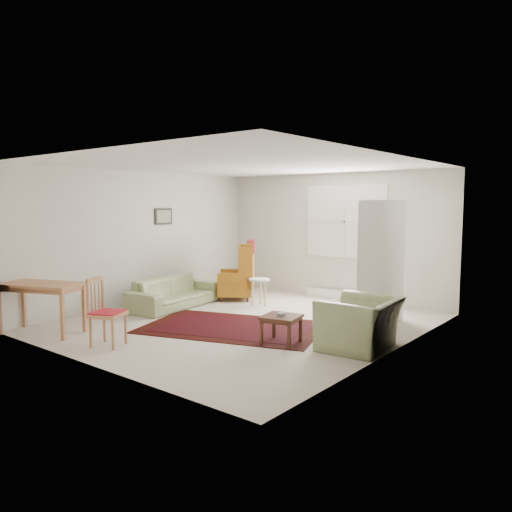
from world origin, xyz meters
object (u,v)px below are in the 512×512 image
Objects in this scene: armchair at (360,318)px; desk_chair at (108,312)px; stool at (259,292)px; cabinet at (382,262)px; wingback_chair at (235,270)px; desk at (42,308)px; coffee_table at (281,329)px; sofa at (174,287)px.

desk_chair reaches higher than armchair.
cabinet is (2.34, 0.17, 0.72)m from stool.
desk_chair is at bearing -23.77° from wingback_chair.
cabinet is 5.20m from desk.
desk_chair is (-2.27, -3.50, -0.52)m from cabinet.
coffee_table is 2.55m from stool.
armchair reaches higher than coffee_table.
cabinet is (3.08, -0.02, 0.39)m from wingback_chair.
coffee_table is 3.52m from desk.
coffee_table is (2.55, -1.98, -0.39)m from wingback_chair.
cabinet reaches higher than desk.
desk_chair reaches higher than coffee_table.
stool is 0.26× the size of cabinet.
desk is (-3.59, -3.71, -0.60)m from cabinet.
wingback_chair is at bearing 142.14° from coffee_table.
desk is 1.33m from desk_chair.
coffee_table is (-0.94, -0.46, -0.20)m from armchair.
coffee_table is 0.41× the size of desk.
cabinet is at bearing -170.00° from armchair.
stool is (-1.81, 1.80, 0.06)m from coffee_table.
cabinet is at bearing -78.26° from sofa.
coffee_table is 0.52× the size of desk_chair.
armchair is at bearing 26.36° from coffee_table.
sofa is 3.74m from cabinet.
wingback_chair is 3.77m from desk.
stool is at bearing -172.21° from cabinet.
armchair is 0.87× the size of desk.
wingback_chair is at bearing -25.38° from sofa.
armchair is 3.05m from stool.
armchair is 3.81m from wingback_chair.
coffee_table is (2.95, -0.73, -0.18)m from sofa.
cabinet is 2.12× the size of desk_chair.
armchair is 2.14× the size of coffee_table.
wingback_chair reaches higher than desk_chair.
sofa is at bearing 4.45° from desk_chair.
sofa is 2.05× the size of desk_chair.
sofa is at bearing -54.24° from wingback_chair.
desk is 1.28× the size of desk_chair.
coffee_table is at bearing 15.42° from wingback_chair.
coffee_table is at bearing -72.21° from desk_chair.
stool is 2.45m from cabinet.
sofa reaches higher than stool.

